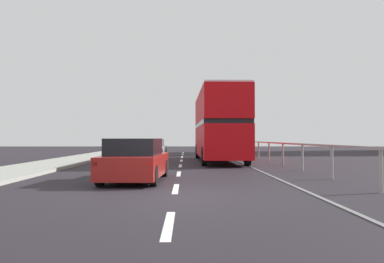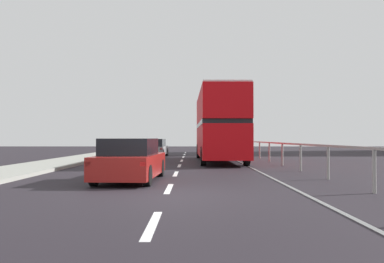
% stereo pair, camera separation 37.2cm
% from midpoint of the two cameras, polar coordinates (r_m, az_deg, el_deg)
% --- Properties ---
extents(ground_plane, '(73.39, 120.00, 0.10)m').
position_cam_midpoint_polar(ground_plane, '(10.22, -2.42, -9.33)').
color(ground_plane, black).
extents(lane_paint_markings, '(3.69, 46.00, 0.01)m').
position_cam_midpoint_polar(lane_paint_markings, '(18.95, 5.38, -5.31)').
color(lane_paint_markings, silver).
rests_on(lane_paint_markings, ground).
extents(bridge_side_railing, '(0.10, 42.00, 1.21)m').
position_cam_midpoint_polar(bridge_side_railing, '(19.73, 14.75, -2.30)').
color(bridge_side_railing, gray).
rests_on(bridge_side_railing, ground).
extents(double_decker_bus_red, '(2.66, 11.10, 4.28)m').
position_cam_midpoint_polar(double_decker_bus_red, '(24.72, 4.55, 1.01)').
color(double_decker_bus_red, red).
rests_on(double_decker_bus_red, ground).
extents(hatchback_car_near, '(2.01, 4.54, 1.43)m').
position_cam_midpoint_polar(hatchback_car_near, '(13.56, -7.73, -4.13)').
color(hatchback_car_near, maroon).
rests_on(hatchback_car_near, ground).
extents(sedan_car_ahead, '(1.94, 4.60, 1.38)m').
position_cam_midpoint_polar(sedan_car_ahead, '(31.35, -4.80, -2.38)').
color(sedan_car_ahead, '#929497').
rests_on(sedan_car_ahead, ground).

